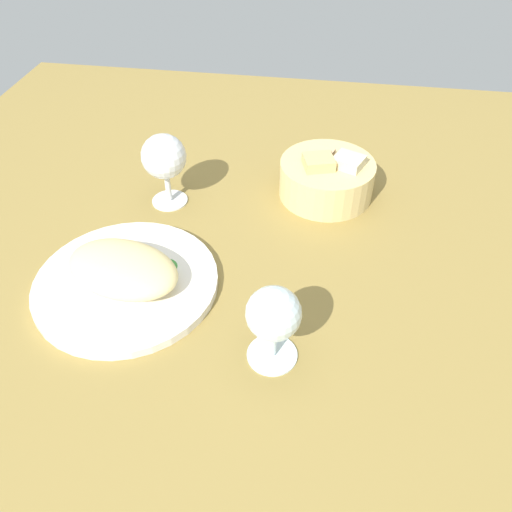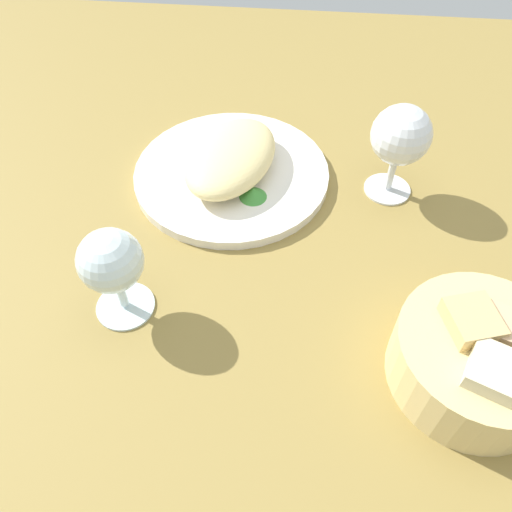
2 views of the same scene
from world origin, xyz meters
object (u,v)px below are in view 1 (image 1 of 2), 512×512
at_px(plate, 126,283).
at_px(bread_basket, 327,177).
at_px(wine_glass_far, 164,159).
at_px(wine_glass_near, 273,317).

relative_size(plate, bread_basket, 1.62).
xyz_separation_m(plate, wine_glass_far, (0.00, 0.22, 0.08)).
bearing_deg(bread_basket, plate, -134.84).
height_order(plate, wine_glass_near, wine_glass_near).
height_order(bread_basket, wine_glass_far, wine_glass_far).
distance_m(plate, bread_basket, 0.40).
bearing_deg(wine_glass_near, plate, 158.19).
relative_size(bread_basket, wine_glass_near, 1.43).
bearing_deg(bread_basket, wine_glass_near, -97.47).
bearing_deg(wine_glass_far, wine_glass_near, -53.76).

